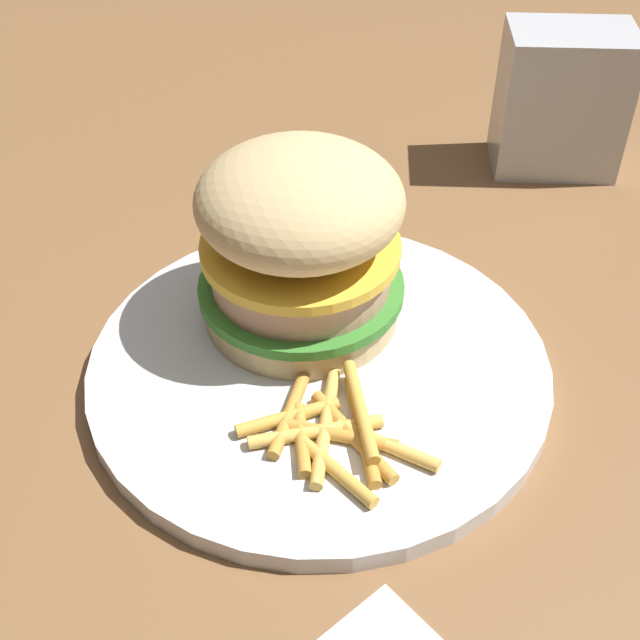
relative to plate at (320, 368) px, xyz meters
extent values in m
plane|color=brown|center=(-0.03, 0.00, -0.01)|extent=(1.60, 1.60, 0.00)
cylinder|color=silver|center=(0.00, 0.00, 0.00)|extent=(0.26, 0.26, 0.01)
cylinder|color=tan|center=(-0.02, -0.04, 0.01)|extent=(0.11, 0.11, 0.02)
cylinder|color=#387F2D|center=(-0.02, -0.04, 0.03)|extent=(0.12, 0.12, 0.01)
cylinder|color=tan|center=(-0.02, -0.04, 0.04)|extent=(0.10, 0.10, 0.02)
cylinder|color=yellow|center=(-0.02, -0.04, 0.06)|extent=(0.11, 0.11, 0.01)
ellipsoid|color=tan|center=(-0.02, -0.04, 0.09)|extent=(0.11, 0.11, 0.06)
cylinder|color=gold|center=(0.03, 0.06, 0.01)|extent=(0.01, 0.07, 0.01)
cylinder|color=gold|center=(0.05, 0.07, 0.01)|extent=(0.01, 0.05, 0.01)
cylinder|color=gold|center=(0.04, 0.02, 0.01)|extent=(0.05, 0.04, 0.01)
cylinder|color=gold|center=(0.04, 0.02, 0.01)|extent=(0.06, 0.03, 0.01)
cylinder|color=gold|center=(0.03, 0.05, 0.01)|extent=(0.04, 0.05, 0.01)
cylinder|color=#E5B251|center=(0.04, 0.04, 0.01)|extent=(0.07, 0.04, 0.01)
cylinder|color=#E5B251|center=(0.02, 0.07, 0.01)|extent=(0.03, 0.06, 0.01)
cylinder|color=gold|center=(0.02, 0.06, 0.01)|extent=(0.04, 0.06, 0.01)
cylinder|color=gold|center=(0.01, 0.05, 0.02)|extent=(0.04, 0.06, 0.01)
cylinder|color=gold|center=(0.05, 0.04, 0.01)|extent=(0.03, 0.04, 0.01)
cylinder|color=#E5B251|center=(0.03, 0.04, 0.01)|extent=(0.07, 0.06, 0.01)
cube|color=#B7BABF|center=(-0.29, -0.06, 0.05)|extent=(0.11, 0.11, 0.11)
camera|label=1|loc=(0.22, 0.26, 0.34)|focal=47.66mm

